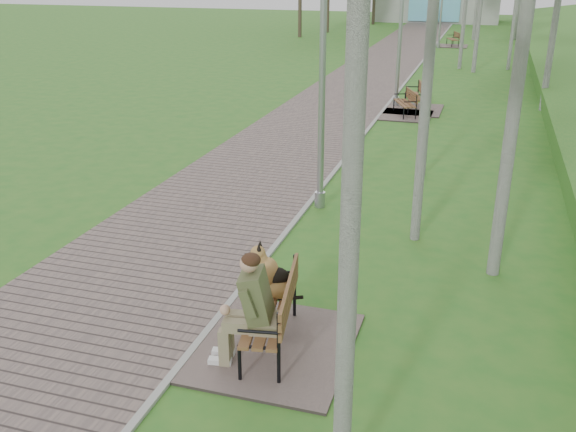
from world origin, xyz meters
name	(u,v)px	position (x,y,z in m)	size (l,w,h in m)	color
ground	(183,364)	(0.00, 0.00, 0.00)	(120.00, 120.00, 0.00)	#2D6E23
walkway	(367,77)	(-1.75, 21.50, 0.02)	(3.50, 67.00, 0.04)	#655551
kerb	(408,79)	(0.00, 21.50, 0.03)	(0.10, 67.00, 0.05)	#999993
bench_main	(263,315)	(0.85, 0.61, 0.49)	(1.99, 2.22, 1.74)	#655551
bench_second	(413,104)	(0.92, 15.63, 0.21)	(1.83, 2.03, 1.12)	#655551
bench_third	(405,110)	(0.77, 14.65, 0.19)	(1.65, 1.84, 1.02)	#655551
bench_far	(453,43)	(1.00, 33.83, 0.18)	(1.64, 1.82, 1.01)	#655551
lamp_post_near	(322,80)	(0.24, 5.82, 2.57)	(0.21, 0.21, 5.50)	#919499
lamp_post_second	(400,29)	(0.28, 16.06, 2.58)	(0.21, 0.21, 5.52)	#919499
lamp_post_third	(442,6)	(0.26, 32.89, 2.32)	(0.19, 0.19, 4.96)	#919499
pedestrian_near	(435,13)	(-1.30, 46.84, 0.92)	(0.67, 0.44, 1.84)	white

